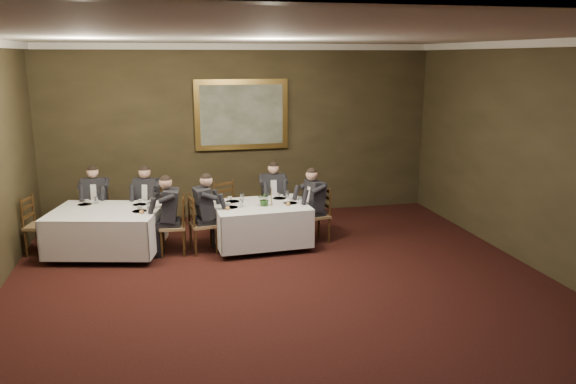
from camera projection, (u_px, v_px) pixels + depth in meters
name	position (u px, v px, depth m)	size (l,w,h in m)	color
ground	(301.00, 317.00, 7.18)	(10.00, 10.00, 0.00)	black
ceiling	(303.00, 34.00, 6.36)	(8.00, 10.00, 0.10)	silver
back_wall	(242.00, 132.00, 11.51)	(8.00, 0.10, 3.50)	#312A18
crown_molding	(302.00, 39.00, 6.37)	(8.00, 10.00, 0.12)	white
table_main	(261.00, 222.00, 9.76)	(1.67, 1.31, 0.67)	black
table_second	(107.00, 228.00, 9.40)	(2.04, 1.72, 0.67)	black
chair_main_backleft	(228.00, 220.00, 10.45)	(0.55, 0.53, 1.00)	olive
chair_main_backright	(273.00, 217.00, 10.68)	(0.46, 0.44, 1.00)	olive
diner_main_backright	(273.00, 205.00, 10.62)	(0.43, 0.50, 1.35)	black
chair_main_endleft	(203.00, 236.00, 9.53)	(0.49, 0.50, 1.00)	olive
diner_main_endleft	(203.00, 223.00, 9.48)	(0.54, 0.47, 1.35)	black
chair_main_endright	(316.00, 226.00, 10.07)	(0.51, 0.52, 1.00)	olive
diner_main_endright	(315.00, 214.00, 10.01)	(0.56, 0.50, 1.35)	black
chair_sec_backleft	(97.00, 222.00, 10.33)	(0.46, 0.44, 1.00)	olive
diner_sec_backleft	(96.00, 210.00, 10.26)	(0.44, 0.50, 1.35)	black
chair_sec_backright	(149.00, 222.00, 10.32)	(0.54, 0.53, 1.00)	olive
diner_sec_backright	(148.00, 210.00, 10.25)	(0.52, 0.58, 1.35)	black
chair_sec_endright	(174.00, 238.00, 9.43)	(0.45, 0.47, 1.00)	olive
diner_sec_endright	(173.00, 225.00, 9.37)	(0.51, 0.44, 1.35)	black
chair_sec_endleft	(41.00, 237.00, 9.45)	(0.52, 0.54, 1.00)	olive
centerpiece	(265.00, 198.00, 9.57)	(0.24, 0.20, 0.26)	#2D5926
candlestick	(271.00, 195.00, 9.65)	(0.06, 0.06, 0.44)	gold
place_setting_table_main	(235.00, 199.00, 9.92)	(0.33, 0.31, 0.14)	white
place_setting_table_second	(88.00, 202.00, 9.72)	(0.33, 0.31, 0.14)	white
painting	(242.00, 115.00, 11.36)	(1.90, 0.09, 1.42)	#DBA950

